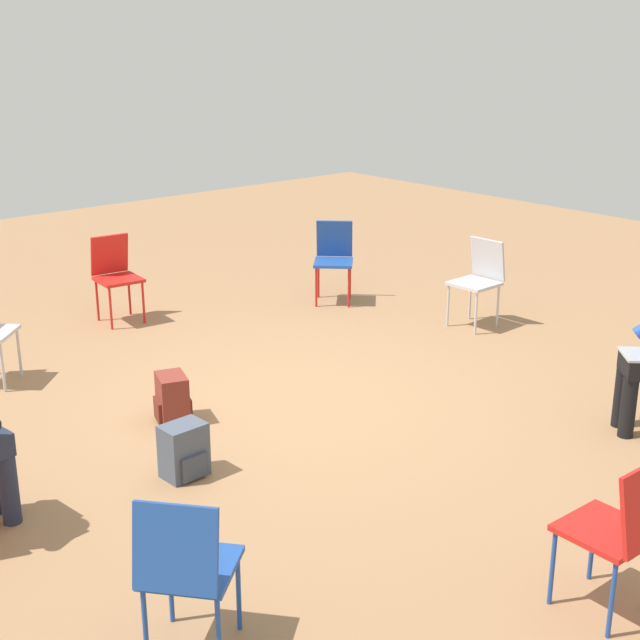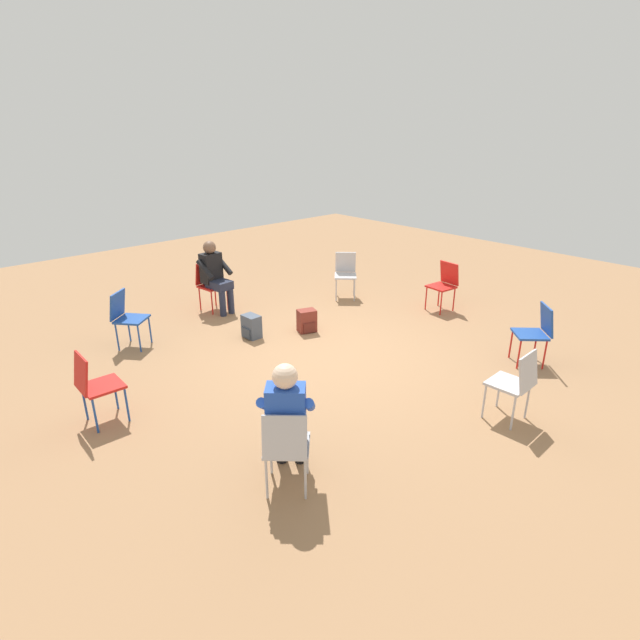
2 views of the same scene
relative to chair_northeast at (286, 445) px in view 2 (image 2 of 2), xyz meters
The scene contains 13 objects.
ground_plane 2.93m from the chair_northeast, 140.87° to the right, with size 16.78×16.78×0.00m, color #99704C.
chair_northeast is the anchor object (origin of this frame).
chair_southwest 5.45m from the chair_northeast, 140.93° to the right, with size 0.58×0.58×0.85m.
chair_north 2.68m from the chair_northeast, 162.65° to the left, with size 0.41×0.45×0.85m.
chair_west 5.32m from the chair_northeast, 160.43° to the right, with size 0.47×0.44×0.85m.
chair_southeast 4.03m from the chair_northeast, 93.97° to the right, with size 0.58×0.58×0.85m.
chair_northwest 4.11m from the chair_northeast, behind, with size 0.58×0.58×0.85m.
chair_east 2.40m from the chair_northeast, 70.13° to the right, with size 0.45×0.41×0.85m.
chair_south 5.01m from the chair_northeast, 113.68° to the right, with size 0.44×0.48×0.85m.
person_with_laptop 0.26m from the chair_northeast, 134.04° to the right, with size 0.64×0.64×1.24m.
person_in_black 4.87m from the chair_northeast, 114.68° to the right, with size 0.53×0.55×1.24m.
backpack_near_laptop_user 3.57m from the chair_northeast, 120.42° to the right, with size 0.26×0.29×0.36m.
backpack_by_empty_chair 3.72m from the chair_northeast, 134.10° to the right, with size 0.33×0.30×0.36m.
Camera 2 is at (4.48, 4.68, 3.11)m, focal length 28.00 mm.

